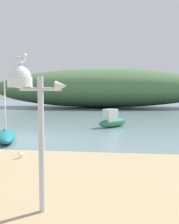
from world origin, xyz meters
name	(u,v)px	position (x,y,z in m)	size (l,w,h in m)	color
ground_plane	(33,139)	(0.00, 0.00, 0.00)	(120.00, 120.00, 0.00)	gray
distant_hill	(101,88)	(1.78, 29.50, 3.33)	(38.76, 13.90, 6.65)	#517547
mast_structure	(27,93)	(3.04, -8.61, 2.65)	(1.20, 0.49, 2.99)	silver
seagull_on_radar	(20,59)	(2.92, -8.61, 3.33)	(0.35, 0.13, 0.24)	orange
motorboat_off_point	(112,121)	(4.42, 5.19, 0.50)	(2.54, 2.78, 1.39)	#287A4C
sailboat_near_shore	(6,136)	(-1.21, -0.82, 0.31)	(2.41, 3.59, 3.45)	teal
seagull_by_mast	(21,154)	(1.26, -4.70, 0.34)	(0.22, 0.37, 0.26)	orange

